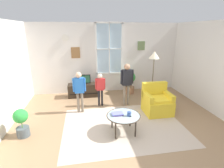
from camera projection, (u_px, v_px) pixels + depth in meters
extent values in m
cube|color=#9E7A56|center=(124.00, 131.00, 4.25)|extent=(6.21, 6.53, 0.02)
cube|color=silver|center=(106.00, 58.00, 6.68)|extent=(5.61, 0.12, 2.63)
cube|color=silver|center=(109.00, 49.00, 6.53)|extent=(0.99, 0.02, 1.89)
cube|color=white|center=(109.00, 22.00, 6.22)|extent=(1.05, 0.04, 0.06)
cube|color=white|center=(109.00, 73.00, 6.79)|extent=(1.05, 0.04, 0.06)
cube|color=white|center=(96.00, 49.00, 6.43)|extent=(0.06, 0.04, 1.89)
cube|color=white|center=(122.00, 49.00, 6.59)|extent=(0.06, 0.04, 1.89)
cube|color=white|center=(109.00, 49.00, 6.51)|extent=(0.03, 0.04, 1.89)
cube|color=white|center=(109.00, 49.00, 6.51)|extent=(0.99, 0.04, 0.03)
cube|color=olive|center=(76.00, 53.00, 6.35)|extent=(0.32, 0.03, 0.40)
cube|color=#667A4C|center=(141.00, 46.00, 6.69)|extent=(0.28, 0.03, 0.34)
cylinder|color=silver|center=(65.00, 38.00, 6.12)|extent=(0.24, 0.04, 0.24)
cube|color=#C6B29E|center=(123.00, 126.00, 4.47)|extent=(3.05, 2.32, 0.01)
cube|color=#2D2319|center=(84.00, 90.00, 6.38)|extent=(1.14, 0.43, 0.48)
cube|color=black|center=(84.00, 94.00, 6.20)|extent=(1.03, 0.02, 0.02)
cylinder|color=#4C4C4C|center=(84.00, 83.00, 6.30)|extent=(0.08, 0.08, 0.05)
cube|color=black|center=(83.00, 79.00, 6.25)|extent=(0.50, 0.05, 0.32)
cube|color=#1E4C33|center=(84.00, 79.00, 6.23)|extent=(0.46, 0.01, 0.28)
cube|color=yellow|center=(157.00, 106.00, 5.10)|extent=(0.76, 0.72, 0.42)
cube|color=yellow|center=(154.00, 89.00, 5.25)|extent=(0.76, 0.16, 0.45)
cube|color=yellow|center=(148.00, 97.00, 4.96)|extent=(0.12, 0.65, 0.20)
cube|color=yellow|center=(168.00, 96.00, 5.06)|extent=(0.12, 0.65, 0.20)
cube|color=yellow|center=(159.00, 99.00, 4.98)|extent=(0.61, 0.50, 0.08)
cylinder|color=#99B2B7|center=(123.00, 115.00, 4.07)|extent=(0.78, 0.78, 0.02)
torus|color=#3F3328|center=(123.00, 115.00, 4.07)|extent=(0.81, 0.81, 0.02)
cylinder|color=#33281E|center=(112.00, 120.00, 4.32)|extent=(0.04, 0.04, 0.44)
cylinder|color=#33281E|center=(130.00, 118.00, 4.39)|extent=(0.04, 0.04, 0.44)
cylinder|color=#33281E|center=(116.00, 130.00, 3.88)|extent=(0.04, 0.04, 0.44)
cylinder|color=#33281E|center=(136.00, 128.00, 3.95)|extent=(0.04, 0.04, 0.44)
cube|color=#5C3671|center=(117.00, 114.00, 4.09)|extent=(0.23, 0.19, 0.02)
cube|color=#6970C6|center=(117.00, 113.00, 4.08)|extent=(0.27, 0.19, 0.02)
cylinder|color=#334C8C|center=(129.00, 114.00, 4.01)|extent=(0.09, 0.09, 0.11)
cube|color=black|center=(129.00, 115.00, 4.04)|extent=(0.06, 0.14, 0.02)
cube|color=black|center=(130.00, 114.00, 4.10)|extent=(0.10, 0.14, 0.02)
cylinder|color=black|center=(99.00, 98.00, 5.58)|extent=(0.06, 0.06, 0.54)
cylinder|color=black|center=(102.00, 98.00, 5.60)|extent=(0.06, 0.06, 0.54)
cube|color=red|center=(100.00, 84.00, 5.45)|extent=(0.23, 0.12, 0.38)
sphere|color=beige|center=(100.00, 76.00, 5.37)|extent=(0.15, 0.15, 0.15)
cylinder|color=red|center=(96.00, 84.00, 5.40)|extent=(0.05, 0.05, 0.34)
cylinder|color=red|center=(105.00, 84.00, 5.45)|extent=(0.05, 0.05, 0.34)
cylinder|color=#726656|center=(78.00, 103.00, 5.11)|extent=(0.08, 0.08, 0.63)
cylinder|color=#726656|center=(82.00, 102.00, 5.13)|extent=(0.08, 0.08, 0.63)
cube|color=blue|center=(79.00, 85.00, 4.96)|extent=(0.27, 0.14, 0.44)
sphere|color=#D8AD8C|center=(79.00, 75.00, 4.86)|extent=(0.17, 0.17, 0.17)
cylinder|color=blue|center=(73.00, 85.00, 4.91)|extent=(0.06, 0.06, 0.40)
cylinder|color=blue|center=(85.00, 85.00, 4.96)|extent=(0.06, 0.06, 0.40)
cylinder|color=#726656|center=(124.00, 95.00, 5.58)|extent=(0.08, 0.08, 0.70)
cylinder|color=#726656|center=(128.00, 95.00, 5.60)|extent=(0.08, 0.08, 0.70)
cube|color=black|center=(127.00, 77.00, 5.41)|extent=(0.30, 0.16, 0.49)
sphere|color=#A87A5B|center=(127.00, 67.00, 5.31)|extent=(0.19, 0.19, 0.19)
cylinder|color=black|center=(122.00, 77.00, 5.36)|extent=(0.06, 0.06, 0.44)
cylinder|color=black|center=(132.00, 77.00, 5.41)|extent=(0.06, 0.06, 0.44)
cylinder|color=#9E6B4C|center=(129.00, 90.00, 6.75)|extent=(0.37, 0.37, 0.25)
cylinder|color=#4C7238|center=(130.00, 85.00, 6.69)|extent=(0.02, 0.02, 0.17)
sphere|color=green|center=(130.00, 77.00, 6.60)|extent=(0.42, 0.42, 0.42)
cylinder|color=#4C565B|center=(23.00, 132.00, 4.01)|extent=(0.28, 0.28, 0.23)
cylinder|color=#4C7238|center=(22.00, 125.00, 3.96)|extent=(0.02, 0.02, 0.13)
sphere|color=green|center=(20.00, 116.00, 3.89)|extent=(0.33, 0.33, 0.33)
cylinder|color=black|center=(151.00, 104.00, 5.75)|extent=(0.26, 0.26, 0.03)
cylinder|color=brown|center=(152.00, 82.00, 5.53)|extent=(0.03, 0.03, 1.54)
cone|color=beige|center=(154.00, 55.00, 5.26)|extent=(0.32, 0.32, 0.22)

